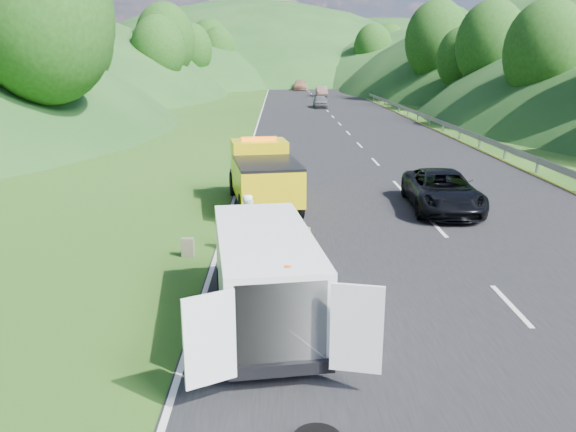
{
  "coord_description": "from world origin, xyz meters",
  "views": [
    {
      "loc": [
        -2.15,
        -13.37,
        5.31
      ],
      "look_at": [
        -1.91,
        0.88,
        1.3
      ],
      "focal_mm": 35.0,
      "sensor_mm": 36.0,
      "label": 1
    }
  ],
  "objects_px": {
    "white_van": "(264,272)",
    "woman": "(251,254)",
    "worker": "(288,375)",
    "passing_suv": "(441,210)",
    "tow_truck": "(263,174)",
    "child": "(307,268)",
    "suitcase": "(188,247)"
  },
  "relations": [
    {
      "from": "white_van",
      "to": "woman",
      "type": "relative_size",
      "value": 3.48
    },
    {
      "from": "worker",
      "to": "passing_suv",
      "type": "distance_m",
      "value": 12.42
    },
    {
      "from": "tow_truck",
      "to": "worker",
      "type": "height_order",
      "value": "tow_truck"
    },
    {
      "from": "child",
      "to": "white_van",
      "type": "bearing_deg",
      "value": -78.56
    },
    {
      "from": "tow_truck",
      "to": "suitcase",
      "type": "height_order",
      "value": "tow_truck"
    },
    {
      "from": "white_van",
      "to": "passing_suv",
      "type": "bearing_deg",
      "value": 47.57
    },
    {
      "from": "child",
      "to": "suitcase",
      "type": "distance_m",
      "value": 3.41
    },
    {
      "from": "white_van",
      "to": "passing_suv",
      "type": "height_order",
      "value": "white_van"
    },
    {
      "from": "child",
      "to": "suitcase",
      "type": "height_order",
      "value": "child"
    },
    {
      "from": "woman",
      "to": "child",
      "type": "bearing_deg",
      "value": -118.08
    },
    {
      "from": "tow_truck",
      "to": "worker",
      "type": "relative_size",
      "value": 3.08
    },
    {
      "from": "suitcase",
      "to": "passing_suv",
      "type": "height_order",
      "value": "passing_suv"
    },
    {
      "from": "worker",
      "to": "passing_suv",
      "type": "xyz_separation_m",
      "value": [
        5.77,
        11.0,
        0.0
      ]
    },
    {
      "from": "tow_truck",
      "to": "white_van",
      "type": "relative_size",
      "value": 1.0
    },
    {
      "from": "child",
      "to": "worker",
      "type": "distance_m",
      "value": 5.22
    },
    {
      "from": "white_van",
      "to": "woman",
      "type": "distance_m",
      "value": 4.46
    },
    {
      "from": "tow_truck",
      "to": "worker",
      "type": "xyz_separation_m",
      "value": [
        0.72,
        -11.68,
        -1.19
      ]
    },
    {
      "from": "child",
      "to": "woman",
      "type": "bearing_deg",
      "value": 174.28
    },
    {
      "from": "suitcase",
      "to": "white_van",
      "type": "bearing_deg",
      "value": -61.57
    },
    {
      "from": "child",
      "to": "worker",
      "type": "relative_size",
      "value": 0.57
    },
    {
      "from": "woman",
      "to": "child",
      "type": "xyz_separation_m",
      "value": [
        1.55,
        -1.1,
        0.0
      ]
    },
    {
      "from": "tow_truck",
      "to": "child",
      "type": "relative_size",
      "value": 5.41
    },
    {
      "from": "tow_truck",
      "to": "passing_suv",
      "type": "distance_m",
      "value": 6.63
    },
    {
      "from": "suitcase",
      "to": "passing_suv",
      "type": "distance_m",
      "value": 9.76
    },
    {
      "from": "child",
      "to": "passing_suv",
      "type": "bearing_deg",
      "value": 77.94
    },
    {
      "from": "passing_suv",
      "to": "suitcase",
      "type": "bearing_deg",
      "value": -146.36
    },
    {
      "from": "white_van",
      "to": "worker",
      "type": "distance_m",
      "value": 2.34
    },
    {
      "from": "woman",
      "to": "suitcase",
      "type": "height_order",
      "value": "woman"
    },
    {
      "from": "white_van",
      "to": "child",
      "type": "relative_size",
      "value": 5.42
    },
    {
      "from": "child",
      "to": "passing_suv",
      "type": "relative_size",
      "value": 0.22
    },
    {
      "from": "tow_truck",
      "to": "white_van",
      "type": "distance_m",
      "value": 9.69
    },
    {
      "from": "child",
      "to": "suitcase",
      "type": "relative_size",
      "value": 2.03
    }
  ]
}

